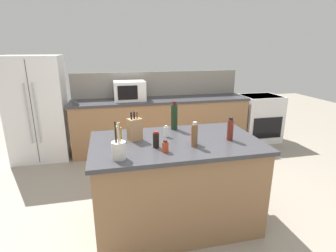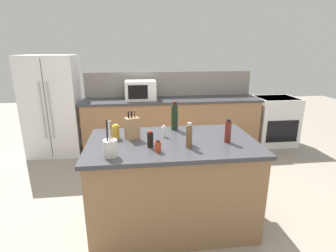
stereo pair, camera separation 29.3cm
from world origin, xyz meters
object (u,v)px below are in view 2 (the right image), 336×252
refrigerator (53,106)px  vinegar_bottle (228,131)px  microwave (141,90)px  knife_block (132,128)px  utensil_crock (110,148)px  honey_jar (116,132)px  wine_bottle (175,116)px  hot_sauce_bottle (189,136)px  salt_shaker (164,131)px  soy_sauce_bottle (150,139)px  range_oven (274,120)px  spice_jar_paprika (158,146)px  pepper_grinder (189,136)px

refrigerator → vinegar_bottle: 3.31m
microwave → knife_block: bearing=-93.7°
utensil_crock → honey_jar: (0.01, 0.47, -0.01)m
microwave → wine_bottle: bearing=-79.5°
microwave → hot_sauce_bottle: size_ratio=2.90×
knife_block → vinegar_bottle: size_ratio=1.24×
microwave → salt_shaker: 2.07m
microwave → wine_bottle: size_ratio=1.66×
soy_sauce_bottle → wine_bottle: bearing=59.2°
utensil_crock → honey_jar: bearing=88.2°
utensil_crock → vinegar_bottle: 1.13m
refrigerator → salt_shaker: 2.72m
refrigerator → hot_sauce_bottle: size_ratio=9.27×
knife_block → utensil_crock: utensil_crock is taller
salt_shaker → wine_bottle: bearing=57.8°
salt_shaker → range_oven: bearing=40.7°
range_oven → hot_sauce_bottle: size_ratio=4.97×
refrigerator → wine_bottle: bearing=-45.2°
range_oven → spice_jar_paprika: size_ratio=8.47×
refrigerator → utensil_crock: bearing=-64.8°
wine_bottle → salt_shaker: wine_bottle is taller
range_oven → pepper_grinder: pepper_grinder is taller
vinegar_bottle → honey_jar: bearing=167.4°
utensil_crock → pepper_grinder: (0.70, 0.13, 0.03)m
knife_block → vinegar_bottle: knife_block is taller
knife_block → spice_jar_paprika: bearing=-82.3°
range_oven → microwave: 2.66m
honey_jar → soy_sauce_bottle: size_ratio=0.95×
range_oven → microwave: microwave is taller
knife_block → salt_shaker: bearing=-19.4°
range_oven → salt_shaker: bearing=-139.3°
hot_sauce_bottle → refrigerator: bearing=129.3°
wine_bottle → honey_jar: bearing=-160.1°
range_oven → pepper_grinder: size_ratio=3.84×
utensil_crock → spice_jar_paprika: 0.41m
refrigerator → honey_jar: refrigerator is taller
utensil_crock → wine_bottle: bearing=46.9°
utensil_crock → wine_bottle: 0.96m
hot_sauce_bottle → spice_jar_paprika: hot_sauce_bottle is taller
utensil_crock → salt_shaker: utensil_crock is taller
knife_block → soy_sauce_bottle: 0.31m
honey_jar → hot_sauce_bottle: size_ratio=0.80×
spice_jar_paprika → soy_sauce_bottle: size_ratio=0.69×
vinegar_bottle → hot_sauce_bottle: bearing=-178.6°
salt_shaker → honey_jar: honey_jar is taller
soy_sauce_bottle → hot_sauce_bottle: bearing=3.7°
vinegar_bottle → knife_block: bearing=166.6°
wine_bottle → spice_jar_paprika: 0.69m
microwave → salt_shaker: (0.19, -2.06, -0.11)m
knife_block → utensil_crock: (-0.18, -0.44, -0.03)m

